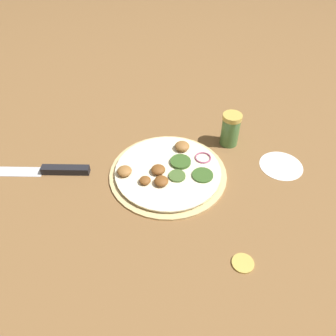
{
  "coord_description": "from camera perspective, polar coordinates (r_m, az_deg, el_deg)",
  "views": [
    {
      "loc": [
        0.52,
        0.18,
        0.54
      ],
      "look_at": [
        0.0,
        0.0,
        0.02
      ],
      "focal_mm": 35.0,
      "sensor_mm": 36.0,
      "label": 1
    }
  ],
  "objects": [
    {
      "name": "flour_patch",
      "position": [
        0.84,
        19.09,
        0.39
      ],
      "size": [
        0.1,
        0.1,
        0.0
      ],
      "color": "white",
      "rests_on": "ground_plane"
    },
    {
      "name": "loose_cap",
      "position": [
        0.64,
        12.93,
        -15.77
      ],
      "size": [
        0.04,
        0.04,
        0.01
      ],
      "color": "gold",
      "rests_on": "ground_plane"
    },
    {
      "name": "spice_jar",
      "position": [
        0.84,
        10.82,
        6.64
      ],
      "size": [
        0.05,
        0.05,
        0.09
      ],
      "color": "#4C7F42",
      "rests_on": "ground_plane"
    },
    {
      "name": "pizza",
      "position": [
        0.77,
        -0.01,
        -0.59
      ],
      "size": [
        0.27,
        0.27,
        0.03
      ],
      "color": "#D6B77A",
      "rests_on": "ground_plane"
    },
    {
      "name": "ground_plane",
      "position": [
        0.77,
        0.0,
        -1.04
      ],
      "size": [
        3.0,
        3.0,
        0.0
      ],
      "primitive_type": "plane",
      "color": "brown"
    },
    {
      "name": "knife",
      "position": [
        0.83,
        -21.06,
        -0.38
      ],
      "size": [
        0.13,
        0.34,
        0.02
      ],
      "rotation": [
        0.0,
        0.0,
        5.02
      ],
      "color": "silver",
      "rests_on": "ground_plane"
    }
  ]
}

